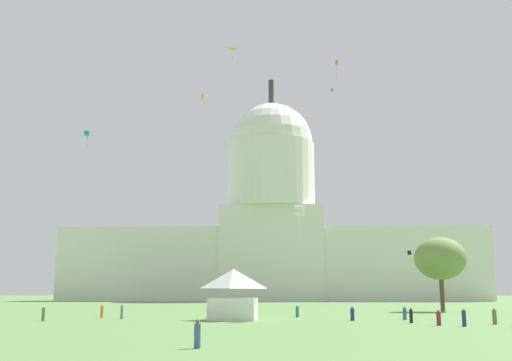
{
  "coord_description": "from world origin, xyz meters",
  "views": [
    {
      "loc": [
        2.97,
        -21.65,
        3.33
      ],
      "look_at": [
        -2.96,
        104.62,
        26.26
      ],
      "focal_mm": 42.64,
      "sensor_mm": 36.0,
      "label": 1
    }
  ],
  "objects_px": {
    "person_teal_lawn_far_left": "(297,312)",
    "person_olive_near_tree_west": "(494,317)",
    "person_navy_aisle_center": "(464,318)",
    "kite_turquoise_mid": "(86,134)",
    "person_grey_near_tree_east": "(122,312)",
    "kite_green_high": "(332,90)",
    "person_denim_deep_crowd": "(197,335)",
    "person_purple_front_center": "(228,311)",
    "person_navy_mid_center": "(352,314)",
    "kite_white_low": "(300,211)",
    "person_orange_edge_west": "(102,312)",
    "capitol_building": "(272,228)",
    "person_olive_edge_east": "(43,314)",
    "person_black_front_right": "(411,316)",
    "person_maroon_mid_right": "(439,319)",
    "kite_orange_high": "(337,65)",
    "kite_lime_high": "(232,53)",
    "kite_gold_high": "(202,97)",
    "event_tent": "(233,294)",
    "kite_black_low": "(409,253)",
    "tree_east_far": "(440,259)",
    "person_denim_near_tent": "(405,314)"
  },
  "relations": [
    {
      "from": "kite_orange_high",
      "to": "person_purple_front_center",
      "type": "bearing_deg",
      "value": -102.39
    },
    {
      "from": "person_navy_aisle_center",
      "to": "person_orange_edge_west",
      "type": "distance_m",
      "value": 42.58
    },
    {
      "from": "person_black_front_right",
      "to": "kite_turquoise_mid",
      "type": "bearing_deg",
      "value": 110.84
    },
    {
      "from": "person_grey_near_tree_east",
      "to": "kite_green_high",
      "type": "bearing_deg",
      "value": -94.01
    },
    {
      "from": "person_teal_lawn_far_left",
      "to": "kite_white_low",
      "type": "bearing_deg",
      "value": -69.6
    },
    {
      "from": "person_navy_aisle_center",
      "to": "person_orange_edge_west",
      "type": "relative_size",
      "value": 1.04
    },
    {
      "from": "person_navy_aisle_center",
      "to": "kite_turquoise_mid",
      "type": "distance_m",
      "value": 74.05
    },
    {
      "from": "person_teal_lawn_far_left",
      "to": "person_olive_near_tree_west",
      "type": "height_order",
      "value": "person_olive_near_tree_west"
    },
    {
      "from": "person_maroon_mid_right",
      "to": "kite_orange_high",
      "type": "distance_m",
      "value": 76.13
    },
    {
      "from": "capitol_building",
      "to": "person_navy_aisle_center",
      "type": "relative_size",
      "value": 79.77
    },
    {
      "from": "person_olive_near_tree_west",
      "to": "person_purple_front_center",
      "type": "xyz_separation_m",
      "value": [
        -28.41,
        18.02,
        -0.04
      ]
    },
    {
      "from": "person_navy_aisle_center",
      "to": "kite_green_high",
      "type": "bearing_deg",
      "value": -22.55
    },
    {
      "from": "person_olive_near_tree_west",
      "to": "person_denim_deep_crowd",
      "type": "bearing_deg",
      "value": 18.67
    },
    {
      "from": "person_navy_mid_center",
      "to": "person_olive_edge_east",
      "type": "height_order",
      "value": "person_olive_edge_east"
    },
    {
      "from": "kite_green_high",
      "to": "person_purple_front_center",
      "type": "bearing_deg",
      "value": 69.25
    },
    {
      "from": "person_black_front_right",
      "to": "person_teal_lawn_far_left",
      "type": "bearing_deg",
      "value": 100.21
    },
    {
      "from": "person_black_front_right",
      "to": "person_purple_front_center",
      "type": "distance_m",
      "value": 25.92
    },
    {
      "from": "person_black_front_right",
      "to": "person_olive_edge_east",
      "type": "distance_m",
      "value": 39.9
    },
    {
      "from": "tree_east_far",
      "to": "person_orange_edge_west",
      "type": "bearing_deg",
      "value": -152.5
    },
    {
      "from": "person_maroon_mid_right",
      "to": "kite_black_low",
      "type": "relative_size",
      "value": 1.17
    },
    {
      "from": "kite_orange_high",
      "to": "kite_lime_high",
      "type": "xyz_separation_m",
      "value": [
        -19.65,
        -22.43,
        -6.16
      ]
    },
    {
      "from": "kite_lime_high",
      "to": "kite_gold_high",
      "type": "relative_size",
      "value": 1.35
    },
    {
      "from": "person_black_front_right",
      "to": "kite_green_high",
      "type": "relative_size",
      "value": 1.71
    },
    {
      "from": "kite_orange_high",
      "to": "kite_lime_high",
      "type": "relative_size",
      "value": 2.14
    },
    {
      "from": "kite_orange_high",
      "to": "kite_turquoise_mid",
      "type": "distance_m",
      "value": 52.16
    },
    {
      "from": "capitol_building",
      "to": "person_olive_edge_east",
      "type": "bearing_deg",
      "value": -99.71
    },
    {
      "from": "person_navy_mid_center",
      "to": "kite_gold_high",
      "type": "distance_m",
      "value": 115.82
    },
    {
      "from": "person_orange_edge_west",
      "to": "person_denim_near_tent",
      "type": "distance_m",
      "value": 36.49
    },
    {
      "from": "capitol_building",
      "to": "person_navy_mid_center",
      "type": "distance_m",
      "value": 132.08
    },
    {
      "from": "kite_white_low",
      "to": "capitol_building",
      "type": "bearing_deg",
      "value": 71.93
    },
    {
      "from": "person_orange_edge_west",
      "to": "event_tent",
      "type": "bearing_deg",
      "value": -106.08
    },
    {
      "from": "person_denim_deep_crowd",
      "to": "kite_white_low",
      "type": "xyz_separation_m",
      "value": [
        6.93,
        34.07,
        11.68
      ]
    },
    {
      "from": "person_black_front_right",
      "to": "person_orange_edge_west",
      "type": "height_order",
      "value": "person_orange_edge_west"
    },
    {
      "from": "person_navy_aisle_center",
      "to": "kite_gold_high",
      "type": "bearing_deg",
      "value": -4.16
    },
    {
      "from": "event_tent",
      "to": "person_grey_near_tree_east",
      "type": "relative_size",
      "value": 3.37
    },
    {
      "from": "person_maroon_mid_right",
      "to": "kite_green_high",
      "type": "relative_size",
      "value": 1.58
    },
    {
      "from": "kite_lime_high",
      "to": "kite_gold_high",
      "type": "height_order",
      "value": "kite_gold_high"
    },
    {
      "from": "kite_green_high",
      "to": "kite_orange_high",
      "type": "bearing_deg",
      "value": 81.31
    },
    {
      "from": "person_teal_lawn_far_left",
      "to": "capitol_building",
      "type": "bearing_deg",
      "value": 111.31
    },
    {
      "from": "person_navy_mid_center",
      "to": "kite_white_low",
      "type": "xyz_separation_m",
      "value": [
        -5.73,
        0.46,
        11.75
      ]
    },
    {
      "from": "person_maroon_mid_right",
      "to": "person_olive_near_tree_west",
      "type": "distance_m",
      "value": 6.48
    },
    {
      "from": "event_tent",
      "to": "person_navy_mid_center",
      "type": "xyz_separation_m",
      "value": [
        13.46,
        -0.68,
        -2.23
      ]
    },
    {
      "from": "person_black_front_right",
      "to": "person_maroon_mid_right",
      "type": "bearing_deg",
      "value": -101.06
    },
    {
      "from": "person_navy_aisle_center",
      "to": "person_denim_deep_crowd",
      "type": "relative_size",
      "value": 1.01
    },
    {
      "from": "person_black_front_right",
      "to": "kite_white_low",
      "type": "height_order",
      "value": "kite_white_low"
    },
    {
      "from": "kite_orange_high",
      "to": "kite_white_low",
      "type": "relative_size",
      "value": 1.2
    },
    {
      "from": "person_orange_edge_west",
      "to": "kite_white_low",
      "type": "xyz_separation_m",
      "value": [
        24.35,
        -5.12,
        11.71
      ]
    },
    {
      "from": "tree_east_far",
      "to": "kite_white_low",
      "type": "xyz_separation_m",
      "value": [
        -23.42,
        -29.99,
        4.04
      ]
    },
    {
      "from": "person_olive_near_tree_west",
      "to": "person_navy_mid_center",
      "type": "bearing_deg",
      "value": -54.52
    },
    {
      "from": "person_navy_mid_center",
      "to": "person_orange_edge_west",
      "type": "distance_m",
      "value": 30.6
    }
  ]
}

